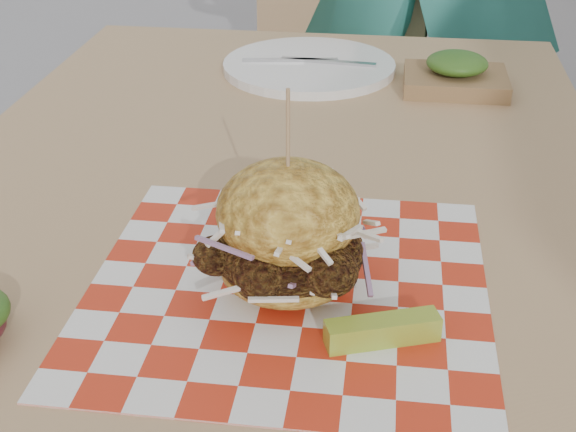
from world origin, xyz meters
name	(u,v)px	position (x,y,z in m)	size (l,w,h in m)	color
patio_table	(273,241)	(-0.09, 0.11, 0.67)	(0.80, 1.20, 0.75)	tan
patio_chair	(344,65)	(-0.07, 1.13, 0.55)	(0.49, 0.50, 0.95)	tan
paper_liner	(288,287)	(-0.04, -0.10, 0.75)	(0.36, 0.36, 0.00)	red
sandwich	(288,236)	(-0.04, -0.10, 0.80)	(0.17, 0.17, 0.19)	gold
pickle_spear	(382,330)	(0.05, -0.17, 0.76)	(0.10, 0.02, 0.02)	#9BAC32
place_setting	(309,66)	(-0.09, 0.50, 0.76)	(0.27, 0.27, 0.02)	white
kraft_tray	(456,74)	(0.13, 0.45, 0.77)	(0.15, 0.12, 0.06)	olive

